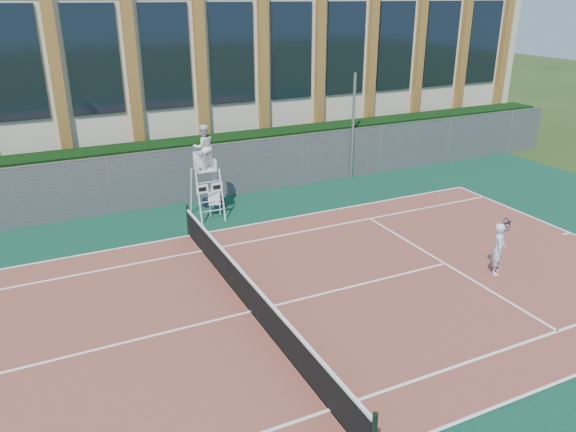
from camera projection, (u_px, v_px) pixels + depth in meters
name	position (u px, v px, depth m)	size (l,w,h in m)	color
ground	(251.00, 312.00, 14.55)	(120.00, 120.00, 0.00)	#233814
apron	(237.00, 295.00, 15.39)	(36.00, 20.00, 0.01)	#0C3529
tennis_court	(251.00, 312.00, 14.54)	(23.77, 10.97, 0.02)	brown
tennis_net	(251.00, 294.00, 14.35)	(0.10, 11.30, 1.10)	black
fence	(163.00, 179.00, 21.52)	(40.00, 0.06, 2.20)	#595E60
hedge	(156.00, 171.00, 22.52)	(40.00, 1.40, 2.20)	black
building	(113.00, 71.00, 28.06)	(45.00, 10.60, 8.22)	beige
steel_pole	(353.00, 127.00, 24.39)	(0.12, 0.12, 4.64)	#9EA0A5
umpire_chair	(204.00, 150.00, 19.98)	(0.97, 1.50, 3.48)	white
plastic_chair	(214.00, 200.00, 20.88)	(0.55, 0.55, 0.96)	silver
sports_bag_near	(213.00, 202.00, 21.87)	(0.74, 0.30, 0.32)	black
sports_bag_far	(216.00, 200.00, 22.11)	(0.59, 0.26, 0.24)	black
tennis_player	(499.00, 248.00, 16.29)	(0.94, 0.76, 1.59)	silver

